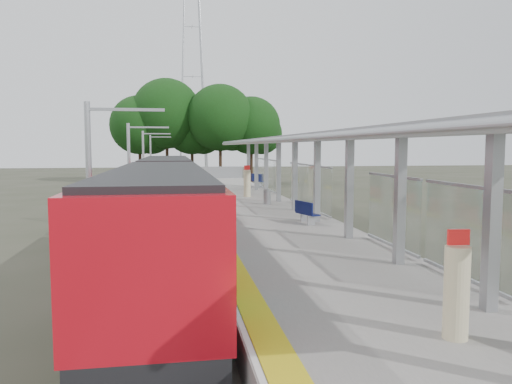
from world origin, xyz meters
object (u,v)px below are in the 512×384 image
(train, at_px, (164,199))
(litter_bin, at_px, (267,197))
(info_pillar_near, at_px, (456,292))
(bench_far, at_px, (258,180))
(info_pillar_far, at_px, (247,183))
(bench_mid, at_px, (306,212))

(train, distance_m, litter_bin, 8.56)
(litter_bin, bearing_deg, info_pillar_near, -91.54)
(bench_far, xyz_separation_m, info_pillar_far, (-2.02, -7.58, 0.32))
(bench_mid, height_order, litter_bin, bench_mid)
(info_pillar_near, distance_m, litter_bin, 20.04)
(info_pillar_near, height_order, litter_bin, info_pillar_near)
(train, bearing_deg, litter_bin, 49.11)
(bench_far, bearing_deg, bench_mid, -117.00)
(bench_far, height_order, info_pillar_near, info_pillar_near)
(info_pillar_far, bearing_deg, bench_far, 53.97)
(info_pillar_far, bearing_deg, info_pillar_near, -111.17)
(litter_bin, bearing_deg, info_pillar_far, 96.63)
(bench_far, height_order, info_pillar_far, info_pillar_far)
(train, bearing_deg, bench_mid, -8.03)
(bench_far, relative_size, litter_bin, 1.92)
(info_pillar_near, bearing_deg, litter_bin, 92.07)
(info_pillar_near, relative_size, litter_bin, 2.20)
(litter_bin, bearing_deg, train, -130.89)
(bench_mid, distance_m, bench_far, 19.24)
(train, height_order, litter_bin, train)
(info_pillar_far, distance_m, litter_bin, 4.39)
(bench_far, bearing_deg, info_pillar_near, -117.07)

